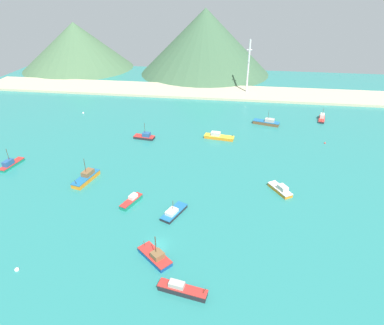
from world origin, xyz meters
The scene contains 19 objects.
ground centered at (0.00, 30.00, -0.25)m, with size 260.00×280.00×0.50m.
fishing_boat_0 centered at (29.07, 25.51, 0.84)m, with size 6.62×8.22×2.42m.
fishing_boat_1 centered at (-54.76, 28.17, 0.93)m, with size 3.79×9.22×6.33m.
fishing_boat_2 centered at (9.28, 58.82, 0.85)m, with size 11.44×4.69×2.50m.
fishing_boat_3 centered at (7.37, -12.19, 0.85)m, with size 9.82×3.77×2.80m.
fishing_boat_4 centered at (51.47, 83.89, 0.89)m, with size 4.22×8.79×5.08m.
fishing_boat_5 centered at (-10.66, 14.33, 0.82)m, with size 4.61×7.65×2.28m.
fishing_boat_7 centered at (-27.36, 23.58, 1.03)m, with size 5.26×10.57×7.12m.
fishing_boat_8 centered at (-18.05, 54.91, 0.86)m, with size 8.06×4.01×6.25m.
fishing_boat_9 centered at (0.35, -4.47, 0.83)m, with size 8.53×7.90×6.50m.
fishing_boat_10 centered at (28.01, 75.42, 0.97)m, with size 11.07×5.77×6.44m.
fishing_boat_11 centered at (1.30, 11.25, 0.66)m, with size 6.02×8.94×4.28m.
buoy_0 centered at (-52.48, 77.18, 0.15)m, with size 0.85×0.85×0.85m.
buoy_1 centered at (48.06, 60.10, 0.11)m, with size 0.64×0.64×0.64m.
buoy_2 centered at (-27.08, -11.50, 0.17)m, with size 0.95×0.95×0.95m.
beach_strip centered at (0.00, 115.71, 0.60)m, with size 247.00×24.06×1.20m, color #C6B793.
hill_west centered at (-92.04, 159.93, 14.45)m, with size 71.96×71.96×28.90m.
hill_central centered at (-6.75, 159.02, 19.05)m, with size 80.89×80.89×38.10m.
radio_tower centered at (19.69, 116.97, 13.76)m, with size 2.70×2.16×26.99m.
Camera 1 is at (15.38, -54.78, 52.25)m, focal length 30.99 mm.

